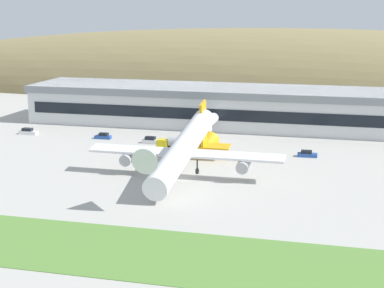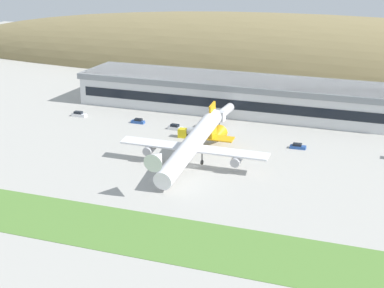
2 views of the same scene
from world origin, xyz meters
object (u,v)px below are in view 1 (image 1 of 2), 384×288
(jetway_0, at_px, (208,122))
(box_truck, at_px, (175,144))
(service_car_0, at_px, (28,132))
(service_car_1, at_px, (307,154))
(cargo_airplane, at_px, (184,150))
(service_car_2, at_px, (151,141))
(terminal_building, at_px, (221,104))
(traffic_cone_0, at_px, (131,154))
(service_car_3, at_px, (103,136))

(jetway_0, xyz_separation_m, box_truck, (-4.14, -14.67, -2.54))
(service_car_0, distance_m, service_car_1, 70.64)
(cargo_airplane, relative_size, service_car_2, 10.18)
(terminal_building, bearing_deg, box_truck, -96.42)
(jetway_0, relative_size, traffic_cone_0, 21.81)
(terminal_building, relative_size, service_car_3, 25.86)
(service_car_0, relative_size, service_car_3, 1.13)
(traffic_cone_0, bearing_deg, service_car_2, 88.58)
(terminal_building, distance_m, jetway_0, 17.72)
(service_car_3, bearing_deg, service_car_0, 179.33)
(cargo_airplane, distance_m, service_car_3, 41.66)
(cargo_airplane, relative_size, box_truck, 5.68)
(jetway_0, height_order, service_car_1, jetway_0)
(jetway_0, bearing_deg, box_truck, -105.78)
(jetway_0, bearing_deg, cargo_airplane, -83.60)
(box_truck, distance_m, traffic_cone_0, 10.52)
(cargo_airplane, bearing_deg, jetway_0, 96.40)
(service_car_0, height_order, service_car_2, service_car_0)
(jetway_0, bearing_deg, terminal_building, 91.68)
(service_car_1, xyz_separation_m, traffic_cone_0, (-37.21, -8.24, -0.30))
(service_car_2, xyz_separation_m, box_truck, (7.51, -5.75, 0.79))
(jetway_0, distance_m, box_truck, 15.45)
(service_car_2, bearing_deg, box_truck, -37.44)
(box_truck, bearing_deg, jetway_0, 74.22)
(service_car_2, bearing_deg, traffic_cone_0, -91.42)
(service_car_3, bearing_deg, box_truck, -20.86)
(terminal_building, xyz_separation_m, jetway_0, (0.51, -17.60, -1.95))
(cargo_airplane, bearing_deg, box_truck, 110.58)
(service_car_1, xyz_separation_m, service_car_2, (-36.89, 4.44, 0.08))
(cargo_airplane, xyz_separation_m, service_car_2, (-15.77, 27.74, -4.84))
(terminal_building, distance_m, traffic_cone_0, 41.22)
(jetway_0, bearing_deg, service_car_3, -164.40)
(service_car_1, bearing_deg, cargo_airplane, -132.20)
(service_car_0, xyz_separation_m, service_car_2, (33.42, -2.29, -0.01))
(cargo_airplane, height_order, service_car_2, cargo_airplane)
(cargo_airplane, xyz_separation_m, box_truck, (-8.25, 21.99, -4.05))
(terminal_building, bearing_deg, jetway_0, -88.32)
(box_truck, bearing_deg, service_car_2, 142.56)
(jetway_0, distance_m, service_car_0, 45.69)
(service_car_0, xyz_separation_m, service_car_3, (20.47, -0.24, -0.07))
(service_car_2, bearing_deg, service_car_3, 171.02)
(service_car_0, bearing_deg, service_car_2, -3.91)
(service_car_2, height_order, traffic_cone_0, service_car_2)
(service_car_1, distance_m, service_car_3, 50.26)
(traffic_cone_0, bearing_deg, box_truck, 41.51)
(service_car_0, bearing_deg, terminal_building, 28.53)
(traffic_cone_0, bearing_deg, service_car_1, 12.48)
(terminal_building, height_order, cargo_airplane, cargo_airplane)
(service_car_2, bearing_deg, service_car_0, 176.09)
(jetway_0, height_order, service_car_3, jetway_0)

